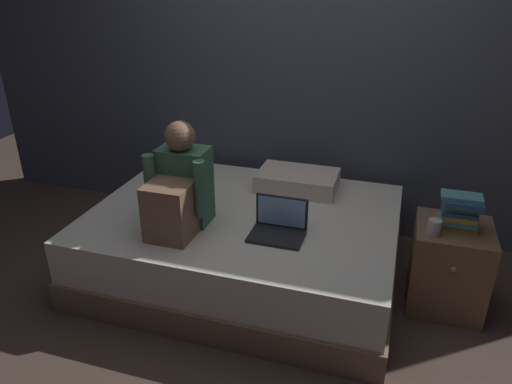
% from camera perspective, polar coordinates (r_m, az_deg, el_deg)
% --- Properties ---
extents(ground_plane, '(8.00, 8.00, 0.00)m').
position_cam_1_polar(ground_plane, '(3.15, 0.38, -13.01)').
color(ground_plane, '#47382D').
extents(wall_back, '(5.60, 0.10, 2.70)m').
position_cam_1_polar(wall_back, '(3.69, 6.14, 15.70)').
color(wall_back, '#424751').
rests_on(wall_back, ground_plane).
extents(bed, '(2.00, 1.50, 0.48)m').
position_cam_1_polar(bed, '(3.30, -1.41, -6.04)').
color(bed, '#7A6047').
rests_on(bed, ground_plane).
extents(nightstand, '(0.44, 0.46, 0.55)m').
position_cam_1_polar(nightstand, '(3.22, 21.66, -8.14)').
color(nightstand, brown).
rests_on(nightstand, ground_plane).
extents(person_sitting, '(0.39, 0.44, 0.66)m').
position_cam_1_polar(person_sitting, '(2.93, -9.04, 0.28)').
color(person_sitting, '#38664C').
rests_on(person_sitting, bed).
extents(laptop, '(0.32, 0.23, 0.22)m').
position_cam_1_polar(laptop, '(2.89, 2.67, -4.03)').
color(laptop, black).
rests_on(laptop, bed).
extents(pillow, '(0.56, 0.36, 0.13)m').
position_cam_1_polar(pillow, '(3.48, 4.90, 1.34)').
color(pillow, beige).
rests_on(pillow, bed).
extents(book_stack, '(0.23, 0.17, 0.22)m').
position_cam_1_polar(book_stack, '(3.03, 22.85, -2.11)').
color(book_stack, gold).
rests_on(book_stack, nightstand).
extents(mug, '(0.08, 0.08, 0.09)m').
position_cam_1_polar(mug, '(2.95, 20.23, -3.89)').
color(mug, '#BCB2A3').
rests_on(mug, nightstand).
extents(clothes_pile, '(0.24, 0.24, 0.09)m').
position_cam_1_polar(clothes_pile, '(3.44, 6.82, 0.51)').
color(clothes_pile, gray).
rests_on(clothes_pile, bed).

